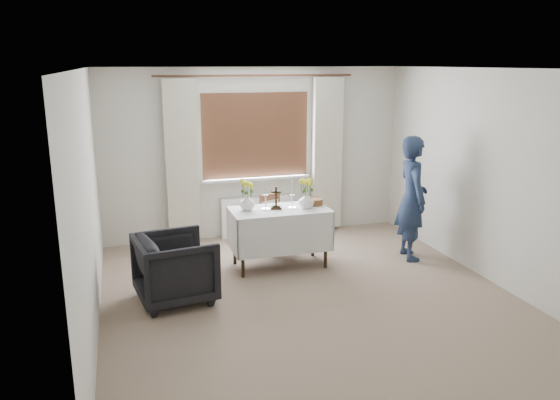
{
  "coord_description": "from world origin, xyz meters",
  "views": [
    {
      "loc": [
        -1.93,
        -5.27,
        2.56
      ],
      "look_at": [
        -0.1,
        0.9,
        0.93
      ],
      "focal_mm": 35.0,
      "sensor_mm": 36.0,
      "label": 1
    }
  ],
  "objects_px": {
    "wooden_chair": "(277,224)",
    "person": "(412,198)",
    "armchair": "(175,268)",
    "flower_vase_right": "(306,200)",
    "wooden_cross": "(276,198)",
    "altar_table": "(280,238)",
    "flower_vase_left": "(247,202)"
  },
  "relations": [
    {
      "from": "altar_table",
      "to": "armchair",
      "type": "distance_m",
      "value": 1.55
    },
    {
      "from": "wooden_chair",
      "to": "flower_vase_left",
      "type": "height_order",
      "value": "flower_vase_left"
    },
    {
      "from": "wooden_chair",
      "to": "wooden_cross",
      "type": "relative_size",
      "value": 2.75
    },
    {
      "from": "wooden_chair",
      "to": "person",
      "type": "relative_size",
      "value": 0.49
    },
    {
      "from": "flower_vase_right",
      "to": "flower_vase_left",
      "type": "bearing_deg",
      "value": 170.92
    },
    {
      "from": "flower_vase_left",
      "to": "flower_vase_right",
      "type": "relative_size",
      "value": 1.0
    },
    {
      "from": "wooden_chair",
      "to": "flower_vase_left",
      "type": "relative_size",
      "value": 3.93
    },
    {
      "from": "person",
      "to": "flower_vase_right",
      "type": "height_order",
      "value": "person"
    },
    {
      "from": "wooden_cross",
      "to": "flower_vase_left",
      "type": "relative_size",
      "value": 1.43
    },
    {
      "from": "armchair",
      "to": "flower_vase_right",
      "type": "bearing_deg",
      "value": -78.54
    },
    {
      "from": "person",
      "to": "altar_table",
      "type": "bearing_deg",
      "value": 93.2
    },
    {
      "from": "armchair",
      "to": "person",
      "type": "distance_m",
      "value": 3.23
    },
    {
      "from": "wooden_chair",
      "to": "wooden_cross",
      "type": "distance_m",
      "value": 0.74
    },
    {
      "from": "armchair",
      "to": "flower_vase_right",
      "type": "distance_m",
      "value": 1.91
    },
    {
      "from": "wooden_chair",
      "to": "person",
      "type": "bearing_deg",
      "value": -43.9
    },
    {
      "from": "flower_vase_right",
      "to": "armchair",
      "type": "bearing_deg",
      "value": -160.01
    },
    {
      "from": "person",
      "to": "flower_vase_right",
      "type": "relative_size",
      "value": 8.04
    },
    {
      "from": "person",
      "to": "wooden_cross",
      "type": "xyz_separation_m",
      "value": [
        -1.8,
        0.21,
        0.08
      ]
    },
    {
      "from": "wooden_chair",
      "to": "flower_vase_left",
      "type": "bearing_deg",
      "value": -158.03
    },
    {
      "from": "altar_table",
      "to": "wooden_chair",
      "type": "height_order",
      "value": "wooden_chair"
    },
    {
      "from": "person",
      "to": "wooden_cross",
      "type": "relative_size",
      "value": 5.64
    },
    {
      "from": "wooden_chair",
      "to": "person",
      "type": "distance_m",
      "value": 1.85
    },
    {
      "from": "altar_table",
      "to": "person",
      "type": "bearing_deg",
      "value": -6.01
    },
    {
      "from": "wooden_chair",
      "to": "flower_vase_left",
      "type": "distance_m",
      "value": 0.84
    },
    {
      "from": "altar_table",
      "to": "flower_vase_left",
      "type": "height_order",
      "value": "flower_vase_left"
    },
    {
      "from": "altar_table",
      "to": "wooden_chair",
      "type": "relative_size",
      "value": 1.54
    },
    {
      "from": "wooden_chair",
      "to": "flower_vase_right",
      "type": "bearing_deg",
      "value": -89.49
    },
    {
      "from": "armchair",
      "to": "flower_vase_right",
      "type": "relative_size",
      "value": 4.0
    },
    {
      "from": "altar_table",
      "to": "wooden_cross",
      "type": "bearing_deg",
      "value": 148.78
    },
    {
      "from": "wooden_cross",
      "to": "armchair",
      "type": "bearing_deg",
      "value": -137.24
    },
    {
      "from": "altar_table",
      "to": "wooden_chair",
      "type": "distance_m",
      "value": 0.56
    },
    {
      "from": "wooden_cross",
      "to": "flower_vase_left",
      "type": "height_order",
      "value": "wooden_cross"
    }
  ]
}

